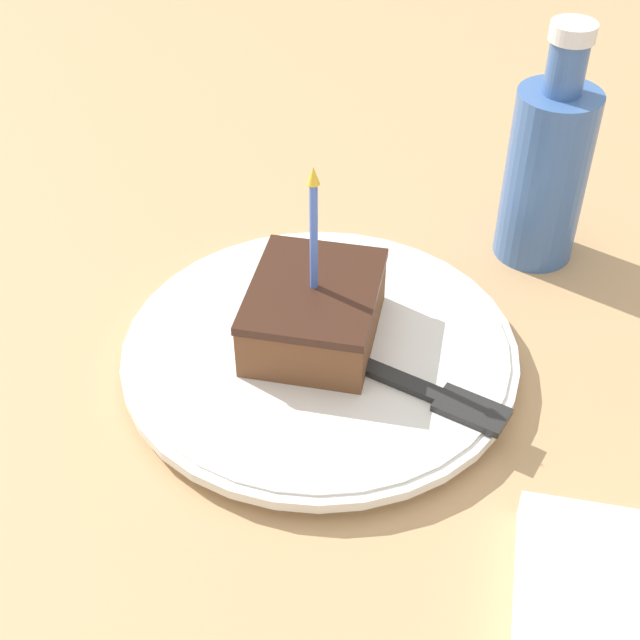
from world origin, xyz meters
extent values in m
cube|color=tan|center=(0.00, 0.00, -0.02)|extent=(2.40, 2.40, 0.04)
cylinder|color=white|center=(-0.01, -0.03, 0.01)|extent=(0.25, 0.25, 0.02)
cylinder|color=white|center=(-0.01, -0.03, 0.01)|extent=(0.27, 0.27, 0.01)
cube|color=brown|center=(0.00, -0.04, 0.04)|extent=(0.08, 0.10, 0.04)
cube|color=#381E14|center=(0.00, -0.04, 0.06)|extent=(0.08, 0.10, 0.01)
cylinder|color=#4C72E0|center=(0.00, -0.04, 0.10)|extent=(0.01, 0.01, 0.08)
cone|color=yellow|center=(0.00, -0.04, 0.14)|extent=(0.01, 0.01, 0.01)
cube|color=#262626|center=(-0.03, -0.01, 0.02)|extent=(0.13, 0.06, 0.00)
cube|color=#262626|center=(-0.11, 0.02, 0.02)|extent=(0.05, 0.04, 0.00)
cylinder|color=#3F66A5|center=(-0.14, -0.19, 0.07)|extent=(0.06, 0.06, 0.14)
cylinder|color=#3F66A5|center=(-0.14, -0.19, 0.16)|extent=(0.03, 0.03, 0.04)
cylinder|color=white|center=(-0.14, -0.19, 0.18)|extent=(0.03, 0.03, 0.01)
camera|label=1|loc=(-0.10, 0.41, 0.42)|focal=50.00mm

